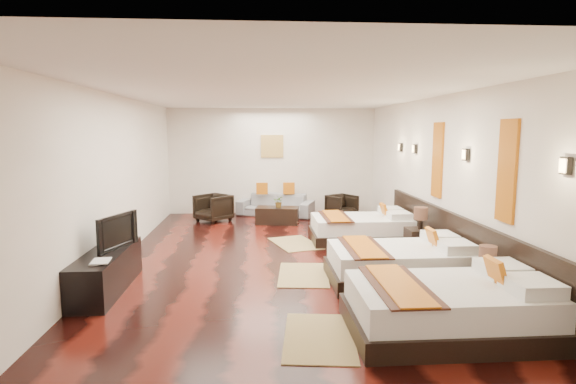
{
  "coord_description": "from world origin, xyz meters",
  "views": [
    {
      "loc": [
        -0.41,
        -7.34,
        2.2
      ],
      "look_at": [
        0.15,
        0.75,
        1.1
      ],
      "focal_mm": 28.12,
      "sensor_mm": 36.0,
      "label": 1
    }
  ],
  "objects": [
    {
      "name": "floor",
      "position": [
        0.0,
        0.0,
        0.0
      ],
      "size": [
        5.5,
        9.5,
        0.01
      ],
      "primitive_type": "cube",
      "color": "black",
      "rests_on": "ground"
    },
    {
      "name": "ceiling",
      "position": [
        0.0,
        0.0,
        2.8
      ],
      "size": [
        5.5,
        9.5,
        0.01
      ],
      "primitive_type": "cube",
      "color": "white",
      "rests_on": "floor"
    },
    {
      "name": "back_wall",
      "position": [
        0.0,
        4.75,
        1.4
      ],
      "size": [
        5.5,
        0.01,
        2.8
      ],
      "primitive_type": "cube",
      "color": "silver",
      "rests_on": "floor"
    },
    {
      "name": "left_wall",
      "position": [
        -2.75,
        0.0,
        1.4
      ],
      "size": [
        0.01,
        9.5,
        2.8
      ],
      "primitive_type": "cube",
      "color": "silver",
      "rests_on": "floor"
    },
    {
      "name": "right_wall",
      "position": [
        2.75,
        0.0,
        1.4
      ],
      "size": [
        0.01,
        9.5,
        2.8
      ],
      "primitive_type": "cube",
      "color": "silver",
      "rests_on": "floor"
    },
    {
      "name": "headboard_panel",
      "position": [
        2.71,
        -0.8,
        0.45
      ],
      "size": [
        0.08,
        6.6,
        0.9
      ],
      "primitive_type": "cube",
      "color": "black",
      "rests_on": "floor"
    },
    {
      "name": "bed_near",
      "position": [
        1.7,
        -2.76,
        0.28
      ],
      "size": [
        2.17,
        1.37,
        0.83
      ],
      "color": "black",
      "rests_on": "floor"
    },
    {
      "name": "bed_mid",
      "position": [
        1.7,
        -1.05,
        0.27
      ],
      "size": [
        2.07,
        1.3,
        0.79
      ],
      "color": "black",
      "rests_on": "floor"
    },
    {
      "name": "bed_far",
      "position": [
        1.7,
        1.44,
        0.26
      ],
      "size": [
        1.99,
        1.25,
        0.76
      ],
      "color": "black",
      "rests_on": "floor"
    },
    {
      "name": "nightstand_a",
      "position": [
        2.44,
        -2.08,
        0.28
      ],
      "size": [
        0.4,
        0.4,
        0.79
      ],
      "color": "black",
      "rests_on": "floor"
    },
    {
      "name": "nightstand_b",
      "position": [
        2.44,
        0.24,
        0.31
      ],
      "size": [
        0.44,
        0.44,
        0.88
      ],
      "color": "black",
      "rests_on": "floor"
    },
    {
      "name": "jute_mat_near",
      "position": [
        0.24,
        -2.8,
        0.01
      ],
      "size": [
        0.89,
        1.28,
        0.01
      ],
      "primitive_type": "cube",
      "rotation": [
        0.0,
        0.0,
        -0.12
      ],
      "color": "#99814E",
      "rests_on": "floor"
    },
    {
      "name": "jute_mat_mid",
      "position": [
        0.29,
        -0.67,
        0.01
      ],
      "size": [
        0.87,
        1.27,
        0.01
      ],
      "primitive_type": "cube",
      "rotation": [
        0.0,
        0.0,
        -0.1
      ],
      "color": "#99814E",
      "rests_on": "floor"
    },
    {
      "name": "jute_mat_far",
      "position": [
        0.33,
        1.28,
        0.01
      ],
      "size": [
        1.07,
        1.37,
        0.01
      ],
      "primitive_type": "cube",
      "rotation": [
        0.0,
        0.0,
        0.3
      ],
      "color": "#99814E",
      "rests_on": "floor"
    },
    {
      "name": "tv_console",
      "position": [
        -2.5,
        -1.14,
        0.28
      ],
      "size": [
        0.5,
        1.8,
        0.55
      ],
      "primitive_type": "cube",
      "color": "black",
      "rests_on": "floor"
    },
    {
      "name": "tv",
      "position": [
        -2.45,
        -0.96,
        0.8
      ],
      "size": [
        0.39,
        0.84,
        0.49
      ],
      "primitive_type": "imported",
      "rotation": [
        0.0,
        0.0,
        1.23
      ],
      "color": "black",
      "rests_on": "tv_console"
    },
    {
      "name": "book",
      "position": [
        -2.5,
        -1.69,
        0.56
      ],
      "size": [
        0.26,
        0.32,
        0.03
      ],
      "primitive_type": "imported",
      "rotation": [
        0.0,
        0.0,
        0.12
      ],
      "color": "black",
      "rests_on": "tv_console"
    },
    {
      "name": "figurine",
      "position": [
        -2.5,
        -0.34,
        0.74
      ],
      "size": [
        0.47,
        0.47,
        0.38
      ],
      "primitive_type": "imported",
      "rotation": [
        0.0,
        0.0,
        -0.36
      ],
      "color": "brown",
      "rests_on": "tv_console"
    },
    {
      "name": "sofa",
      "position": [
        0.07,
        4.3,
        0.28
      ],
      "size": [
        2.09,
        1.39,
        0.57
      ],
      "primitive_type": "imported",
      "rotation": [
        0.0,
        0.0,
        -0.36
      ],
      "color": "gray",
      "rests_on": "floor"
    },
    {
      "name": "armchair_left",
      "position": [
        -1.49,
        3.62,
        0.34
      ],
      "size": [
        1.03,
        1.03,
        0.67
      ],
      "primitive_type": "imported",
      "rotation": [
        0.0,
        0.0,
        -0.77
      ],
      "color": "black",
      "rests_on": "floor"
    },
    {
      "name": "armchair_right",
      "position": [
        1.76,
        3.94,
        0.29
      ],
      "size": [
        0.87,
        0.88,
        0.59
      ],
      "primitive_type": "imported",
      "rotation": [
        0.0,
        0.0,
        0.54
      ],
      "color": "black",
      "rests_on": "floor"
    },
    {
      "name": "coffee_table",
      "position": [
        0.07,
        3.25,
        0.2
      ],
      "size": [
        1.07,
        0.65,
        0.4
      ],
      "primitive_type": "cube",
      "rotation": [
        0.0,
        0.0,
        -0.16
      ],
      "color": "black",
      "rests_on": "floor"
    },
    {
      "name": "table_plant",
      "position": [
        0.11,
        3.22,
        0.54
      ],
      "size": [
        0.3,
        0.28,
        0.28
      ],
      "primitive_type": "imported",
      "rotation": [
        0.0,
        0.0,
        -0.28
      ],
      "color": "#24571D",
      "rests_on": "coffee_table"
    },
    {
      "name": "orange_panel_a",
      "position": [
        2.73,
        -1.9,
        1.7
      ],
      "size": [
        0.04,
        0.4,
        1.3
      ],
      "primitive_type": "cube",
      "color": "#D86014",
      "rests_on": "right_wall"
    },
    {
      "name": "orange_panel_b",
      "position": [
        2.73,
        0.3,
        1.7
      ],
      "size": [
        0.04,
        0.4,
        1.3
      ],
      "primitive_type": "cube",
      "color": "#D86014",
      "rests_on": "right_wall"
    },
    {
      "name": "sconce_near",
      "position": [
        2.7,
        -3.0,
        1.85
      ],
      "size": [
        0.07,
        0.12,
        0.18
      ],
      "color": "black",
      "rests_on": "right_wall"
    },
    {
      "name": "sconce_mid",
      "position": [
        2.7,
        -0.8,
        1.85
      ],
      "size": [
        0.07,
        0.12,
        0.18
      ],
      "color": "black",
      "rests_on": "right_wall"
    },
    {
      "name": "sconce_far",
      "position": [
        2.7,
        1.4,
        1.85
      ],
      "size": [
        0.07,
        0.12,
        0.18
      ],
      "color": "black",
      "rests_on": "right_wall"
    },
    {
      "name": "sconce_lounge",
      "position": [
        2.7,
        2.3,
        1.85
      ],
      "size": [
        0.07,
        0.12,
        0.18
      ],
      "color": "black",
      "rests_on": "right_wall"
    },
    {
      "name": "gold_artwork",
      "position": [
        0.0,
        4.73,
        1.8
      ],
      "size": [
        0.6,
        0.04,
        0.6
      ],
      "primitive_type": "cube",
      "color": "#AD873F",
      "rests_on": "back_wall"
    }
  ]
}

